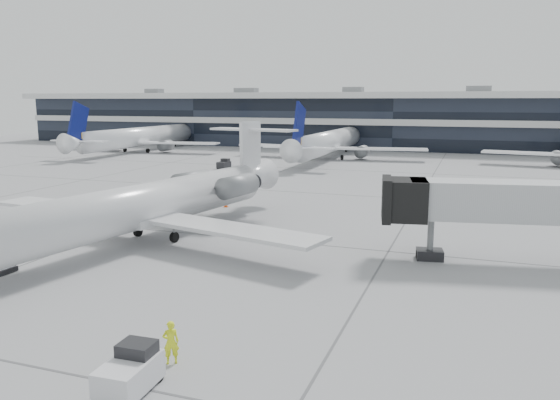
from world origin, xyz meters
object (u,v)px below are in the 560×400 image
at_px(jet_bridge, 534,203).
at_px(baggage_tug, 130,371).
at_px(regional_jet, 141,205).
at_px(ramp_worker, 171,342).

bearing_deg(jet_bridge, baggage_tug, -134.45).
height_order(regional_jet, baggage_tug, regional_jet).
bearing_deg(regional_jet, jet_bridge, 18.62).
bearing_deg(regional_jet, baggage_tug, -47.56).
bearing_deg(regional_jet, ramp_worker, -43.18).
distance_m(regional_jet, jet_bridge, 24.70).
distance_m(ramp_worker, baggage_tug, 2.15).
bearing_deg(baggage_tug, ramp_worker, 79.98).
bearing_deg(jet_bridge, regional_jet, 178.49).
xyz_separation_m(regional_jet, ramp_worker, (10.81, -14.49, -1.83)).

